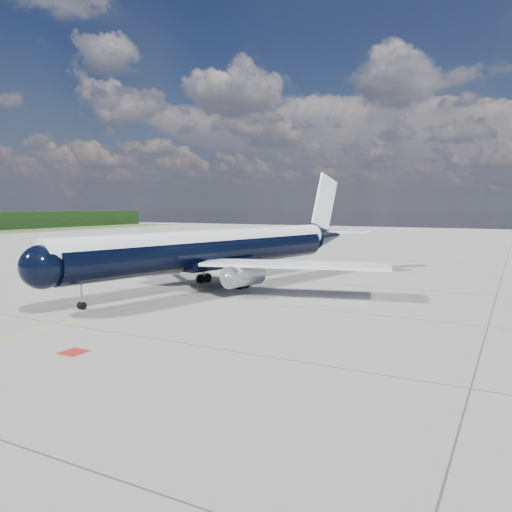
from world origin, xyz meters
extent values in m
plane|color=gray|center=(0.00, 30.00, 0.00)|extent=(320.00, 320.00, 0.00)
cube|color=#F0A30C|center=(0.00, 25.00, 0.00)|extent=(0.16, 160.00, 0.01)
cube|color=maroon|center=(6.80, -10.00, 0.00)|extent=(1.60, 1.60, 0.01)
cylinder|color=black|center=(0.71, 16.01, 4.23)|extent=(12.35, 38.14, 3.83)
sphere|color=black|center=(-3.83, -3.61, 4.23)|extent=(4.59, 4.59, 3.83)
cone|color=black|center=(6.04, 39.06, 4.83)|extent=(5.32, 7.73, 3.83)
cylinder|color=white|center=(0.71, 16.01, 5.19)|extent=(11.98, 39.91, 2.98)
cube|color=black|center=(-3.87, -3.81, 4.78)|extent=(2.63, 1.72, 0.55)
cube|color=white|center=(-9.25, 19.86, 3.32)|extent=(17.89, 16.49, 0.32)
cube|color=white|center=(11.35, 15.10, 3.32)|extent=(19.98, 9.86, 0.32)
cube|color=black|center=(0.71, 16.01, 2.82)|extent=(6.39, 10.76, 1.01)
cylinder|color=#B8B8C0|center=(-6.12, 15.52, 2.16)|extent=(3.24, 5.02, 2.26)
cylinder|color=#B8B8C0|center=(6.63, 12.57, 2.16)|extent=(3.24, 5.02, 2.26)
sphere|color=gray|center=(-6.60, 13.46, 2.16)|extent=(1.33, 1.33, 1.11)
sphere|color=gray|center=(6.15, 10.51, 2.16)|extent=(1.33, 1.33, 1.11)
cube|color=white|center=(-6.08, 15.71, 2.92)|extent=(0.94, 3.19, 1.11)
cube|color=white|center=(6.68, 12.77, 2.92)|extent=(0.94, 3.19, 1.11)
cube|color=white|center=(5.92, 38.57, 9.97)|extent=(1.75, 6.30, 8.58)
cube|color=white|center=(6.04, 39.06, 5.64)|extent=(13.48, 6.09, 0.22)
cylinder|color=gray|center=(-3.04, -0.18, 1.26)|extent=(0.22, 0.22, 2.11)
cylinder|color=black|center=(-3.23, -0.14, 0.35)|extent=(0.34, 0.73, 0.70)
cylinder|color=black|center=(-2.84, -0.23, 0.35)|extent=(0.34, 0.73, 0.70)
cylinder|color=gray|center=(-2.09, 18.20, 1.36)|extent=(0.31, 0.31, 1.91)
cylinder|color=gray|center=(4.19, 16.75, 1.36)|extent=(0.31, 0.31, 1.91)
cylinder|color=black|center=(-2.22, 17.66, 0.55)|extent=(0.69, 1.18, 1.11)
cylinder|color=black|center=(-1.97, 18.74, 0.55)|extent=(0.69, 1.18, 1.11)
cylinder|color=black|center=(4.06, 16.21, 0.55)|extent=(0.69, 1.18, 1.11)
cylinder|color=black|center=(4.31, 17.29, 0.55)|extent=(0.69, 1.18, 1.11)
camera|label=1|loc=(31.89, -32.15, 9.40)|focal=35.00mm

